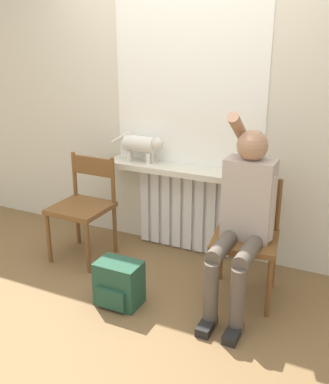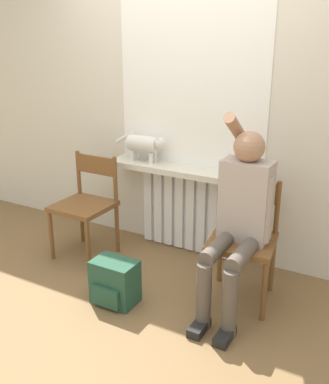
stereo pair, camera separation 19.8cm
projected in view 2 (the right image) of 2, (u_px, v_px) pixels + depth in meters
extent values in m
plane|color=brown|center=(112.00, 313.00, 3.15)|extent=(12.00, 12.00, 0.00)
cube|color=beige|center=(193.00, 97.00, 3.71)|extent=(7.00, 0.06, 2.70)
cube|color=white|center=(187.00, 210.00, 3.99)|extent=(0.86, 0.05, 0.73)
cube|color=white|center=(148.00, 204.00, 4.12)|extent=(0.08, 0.03, 0.70)
cube|color=white|center=(158.00, 206.00, 4.07)|extent=(0.08, 0.03, 0.70)
cube|color=white|center=(169.00, 209.00, 4.02)|extent=(0.08, 0.03, 0.70)
cube|color=white|center=(179.00, 211.00, 3.97)|extent=(0.08, 0.03, 0.70)
cube|color=white|center=(190.00, 213.00, 3.93)|extent=(0.08, 0.03, 0.70)
cube|color=white|center=(201.00, 215.00, 3.88)|extent=(0.08, 0.03, 0.70)
cube|color=white|center=(213.00, 218.00, 3.83)|extent=(0.08, 0.03, 0.70)
cube|color=white|center=(224.00, 220.00, 3.78)|extent=(0.08, 0.03, 0.70)
cube|color=beige|center=(183.00, 171.00, 3.78)|extent=(1.38, 0.26, 0.05)
cube|color=white|center=(191.00, 82.00, 3.64)|extent=(1.33, 0.01, 1.39)
cube|color=brown|center=(83.00, 206.00, 3.82)|extent=(0.46, 0.46, 0.04)
cylinder|color=brown|center=(51.00, 235.00, 3.84)|extent=(0.04, 0.04, 0.44)
cylinder|color=brown|center=(88.00, 246.00, 3.65)|extent=(0.04, 0.04, 0.44)
cylinder|color=brown|center=(82.00, 219.00, 4.16)|extent=(0.04, 0.04, 0.44)
cylinder|color=brown|center=(117.00, 228.00, 3.97)|extent=(0.04, 0.04, 0.44)
cylinder|color=brown|center=(79.00, 172.00, 4.01)|extent=(0.04, 0.04, 0.39)
cylinder|color=brown|center=(115.00, 179.00, 3.82)|extent=(0.04, 0.04, 0.39)
cube|color=brown|center=(96.00, 165.00, 3.88)|extent=(0.41, 0.03, 0.16)
cube|color=brown|center=(242.00, 242.00, 3.17)|extent=(0.52, 0.52, 0.04)
cylinder|color=brown|center=(206.00, 281.00, 3.14)|extent=(0.04, 0.04, 0.44)
cylinder|color=brown|center=(264.00, 292.00, 3.00)|extent=(0.04, 0.04, 0.44)
cylinder|color=brown|center=(220.00, 255.00, 3.49)|extent=(0.04, 0.04, 0.44)
cylinder|color=brown|center=(272.00, 264.00, 3.36)|extent=(0.04, 0.04, 0.44)
cylinder|color=brown|center=(222.00, 201.00, 3.34)|extent=(0.04, 0.04, 0.39)
cylinder|color=brown|center=(277.00, 208.00, 3.21)|extent=(0.04, 0.04, 0.39)
cube|color=brown|center=(250.00, 191.00, 3.24)|extent=(0.41, 0.08, 0.16)
cylinder|color=brown|center=(219.00, 246.00, 3.03)|extent=(0.11, 0.46, 0.11)
cylinder|color=brown|center=(245.00, 252.00, 2.94)|extent=(0.11, 0.46, 0.11)
cylinder|color=brown|center=(204.00, 296.00, 2.93)|extent=(0.10, 0.10, 0.47)
cylinder|color=brown|center=(230.00, 304.00, 2.84)|extent=(0.10, 0.10, 0.47)
cube|color=black|center=(199.00, 328.00, 2.94)|extent=(0.09, 0.20, 0.06)
cube|color=black|center=(225.00, 336.00, 2.86)|extent=(0.09, 0.20, 0.06)
cube|color=#AD9E93|center=(246.00, 201.00, 3.08)|extent=(0.34, 0.20, 0.57)
sphere|color=#A87A5B|center=(249.00, 147.00, 2.96)|extent=(0.21, 0.21, 0.21)
cylinder|color=#A87A5B|center=(240.00, 135.00, 3.11)|extent=(0.08, 0.50, 0.38)
cylinder|color=#AD9E93|center=(265.00, 211.00, 2.99)|extent=(0.08, 0.08, 0.46)
cylinder|color=silver|center=(143.00, 143.00, 3.91)|extent=(0.28, 0.14, 0.14)
sphere|color=silver|center=(160.00, 143.00, 3.82)|extent=(0.10, 0.10, 0.10)
cone|color=silver|center=(158.00, 139.00, 3.79)|extent=(0.04, 0.04, 0.04)
cone|color=silver|center=(161.00, 137.00, 3.83)|extent=(0.04, 0.04, 0.04)
cylinder|color=silver|center=(151.00, 158.00, 3.87)|extent=(0.04, 0.04, 0.09)
cylinder|color=silver|center=(155.00, 157.00, 3.93)|extent=(0.04, 0.04, 0.09)
cylinder|color=silver|center=(132.00, 156.00, 3.96)|extent=(0.04, 0.04, 0.09)
cylinder|color=silver|center=(136.00, 154.00, 4.02)|extent=(0.04, 0.04, 0.09)
cylinder|color=silver|center=(125.00, 137.00, 3.98)|extent=(0.18, 0.03, 0.13)
cube|color=#234C38|center=(115.00, 281.00, 3.23)|extent=(0.32, 0.21, 0.33)
cube|color=#234C38|center=(105.00, 298.00, 3.16)|extent=(0.22, 0.03, 0.15)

